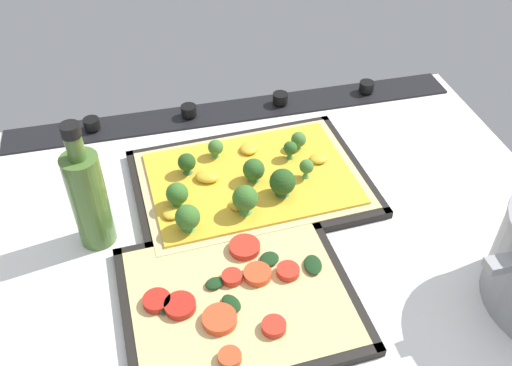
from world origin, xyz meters
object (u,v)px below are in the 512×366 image
object	(u,v)px
baking_tray_front	(251,184)
broccoli_pizza	(248,181)
baking_tray_back	(238,300)
oil_bottle	(88,197)
veggie_pizza_back	(237,296)

from	to	relation	value
baking_tray_front	broccoli_pizza	world-z (taller)	broccoli_pizza
broccoli_pizza	baking_tray_back	distance (cm)	21.40
baking_tray_back	oil_bottle	bearing A→B (deg)	-42.50
broccoli_pizza	oil_bottle	size ratio (longest dim) A/B	1.75
broccoli_pizza	baking_tray_back	world-z (taller)	broccoli_pizza
veggie_pizza_back	oil_bottle	size ratio (longest dim) A/B	1.40
baking_tray_front	baking_tray_back	bearing A→B (deg)	72.46
baking_tray_back	veggie_pizza_back	world-z (taller)	veggie_pizza_back
baking_tray_back	broccoli_pizza	bearing A→B (deg)	-106.45
broccoli_pizza	oil_bottle	xyz separation A→B (cm)	(22.92, 5.01, 6.16)
baking_tray_front	oil_bottle	size ratio (longest dim) A/B	1.88
veggie_pizza_back	broccoli_pizza	bearing A→B (deg)	-106.94
baking_tray_front	broccoli_pizza	xyz separation A→B (cm)	(0.65, 0.70, 1.51)
baking_tray_front	oil_bottle	world-z (taller)	oil_bottle
baking_tray_front	baking_tray_back	xyz separation A→B (cm)	(6.69, 21.17, 0.01)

